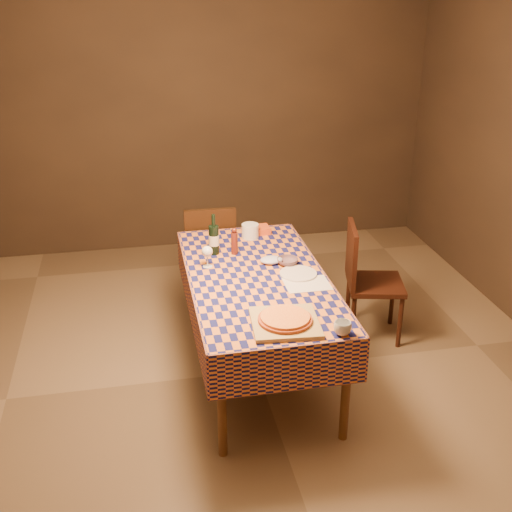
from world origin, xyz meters
name	(u,v)px	position (x,y,z in m)	size (l,w,h in m)	color
room	(258,196)	(0.00, 0.00, 1.35)	(5.00, 5.10, 2.70)	brown
dining_table	(257,286)	(0.00, 0.00, 0.69)	(0.94, 1.84, 0.77)	brown
cutting_board	(285,323)	(0.03, -0.67, 0.78)	(0.39, 0.39, 0.02)	tan
pizza	(285,318)	(0.03, -0.67, 0.81)	(0.38, 0.38, 0.03)	#9F3D1A
pepper_mill	(234,242)	(-0.09, 0.41, 0.87)	(0.06, 0.06, 0.21)	#4F1A12
bowl	(288,262)	(0.25, 0.15, 0.79)	(0.15, 0.15, 0.05)	#5C444D
wine_glass	(207,252)	(-0.32, 0.22, 0.88)	(0.08, 0.08, 0.16)	white
wine_bottle	(214,239)	(-0.24, 0.44, 0.88)	(0.08, 0.08, 0.31)	black
deli_tub	(250,231)	(0.08, 0.69, 0.83)	(0.13, 0.13, 0.11)	silver
takeout_container	(257,230)	(0.15, 0.78, 0.80)	(0.20, 0.14, 0.05)	#CE491B
white_plate	(298,274)	(0.28, -0.03, 0.78)	(0.26, 0.26, 0.01)	silver
tumbler	(343,328)	(0.33, -0.85, 0.81)	(0.10, 0.10, 0.08)	silver
flour_patch	(307,284)	(0.30, -0.19, 0.77)	(0.30, 0.23, 0.00)	silver
flour_bag	(271,260)	(0.14, 0.19, 0.79)	(0.16, 0.12, 0.05)	#AEB7DF
chair_far	(210,250)	(-0.19, 1.08, 0.52)	(0.43, 0.44, 0.93)	black
chair_right	(365,276)	(0.92, 0.34, 0.52)	(0.51, 0.50, 0.93)	black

